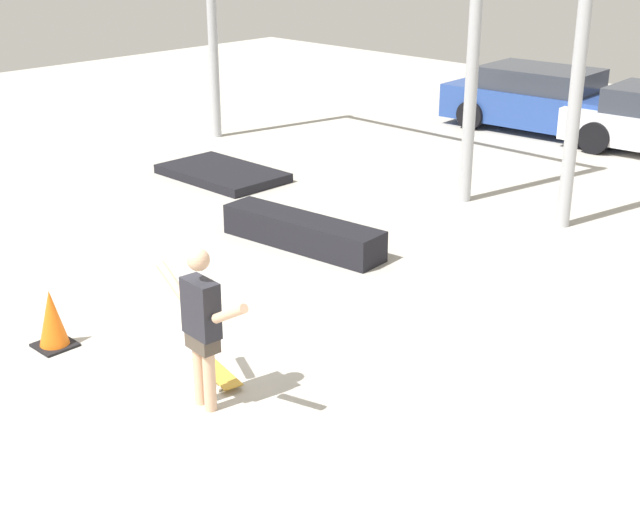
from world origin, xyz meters
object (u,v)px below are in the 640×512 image
Objects in this scene: skateboard at (217,372)px; manual_pad at (222,173)px; parked_car_blue at (544,101)px; grind_box at (302,232)px; skateboarder at (202,321)px; traffic_cone at (52,319)px.

manual_pad reaches higher than skateboard.
skateboard is at bearing -78.01° from parked_car_blue.
grind_box is 0.58× the size of parked_car_blue.
skateboard is 0.18× the size of parked_car_blue.
skateboarder is 2.06× the size of skateboard.
grind_box is at bearing -85.23° from parked_car_blue.
manual_pad is at bearing 157.38° from grind_box.
skateboarder is 2.30m from traffic_cone.
skateboarder is at bearing -77.01° from parked_car_blue.
manual_pad is 0.51× the size of parked_car_blue.
grind_box is (-2.44, 3.75, -0.69)m from skateboarder.
skateboard is 0.31× the size of grind_box.
skateboarder is 7.96m from manual_pad.
skateboard is at bearing 134.02° from skateboarder.
grind_box is at bearing -22.62° from manual_pad.
traffic_cone reaches higher than skateboard.
traffic_cone reaches higher than grind_box.
parked_car_blue is (2.21, 7.19, 0.58)m from manual_pad.
skateboarder reaches higher than traffic_cone.
parked_car_blue is at bearing 111.61° from skateboarder.
grind_box is (-2.08, 3.31, 0.16)m from skateboard.
traffic_cone is (-2.20, -0.36, -0.58)m from skateboarder.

